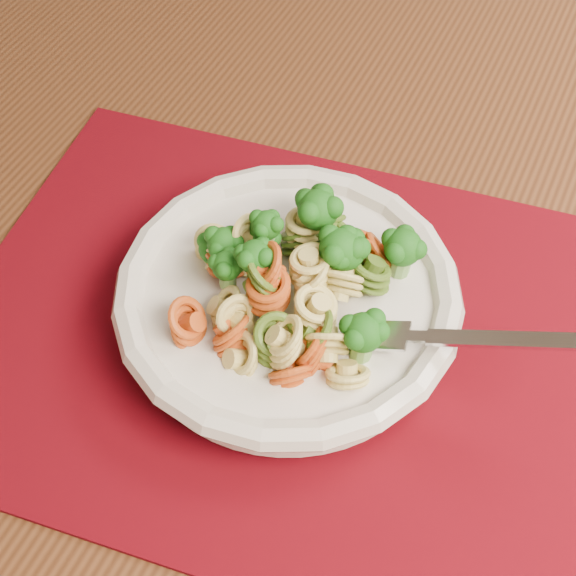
% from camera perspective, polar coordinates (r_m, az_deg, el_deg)
% --- Properties ---
extents(dining_table, '(1.39, 0.90, 0.69)m').
position_cam_1_polar(dining_table, '(0.65, 4.75, -5.42)').
color(dining_table, '#562F18').
rests_on(dining_table, ground).
extents(placemat, '(0.49, 0.40, 0.00)m').
position_cam_1_polar(placemat, '(0.55, -0.73, -3.15)').
color(placemat, '#61040B').
rests_on(placemat, dining_table).
extents(pasta_bowl, '(0.23, 0.23, 0.04)m').
position_cam_1_polar(pasta_bowl, '(0.53, 0.00, -0.79)').
color(pasta_bowl, beige).
rests_on(pasta_bowl, placemat).
extents(pasta_broccoli_heap, '(0.20, 0.20, 0.06)m').
position_cam_1_polar(pasta_broccoli_heap, '(0.52, 0.00, 0.40)').
color(pasta_broccoli_heap, tan).
rests_on(pasta_broccoli_heap, pasta_bowl).
extents(fork, '(0.18, 0.05, 0.08)m').
position_cam_1_polar(fork, '(0.50, 7.11, -3.39)').
color(fork, silver).
rests_on(fork, pasta_bowl).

